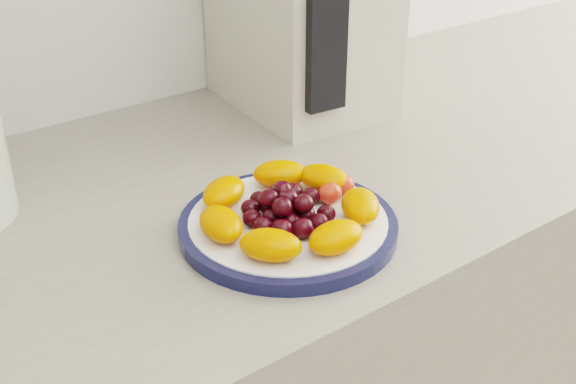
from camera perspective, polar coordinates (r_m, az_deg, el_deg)
plate_rim at (r=0.79m, az=0.00°, el=-2.71°), size 0.24×0.24×0.01m
plate_face at (r=0.79m, az=0.00°, el=-2.65°), size 0.22×0.22×0.02m
appliance_panel at (r=0.95m, az=3.07°, el=13.50°), size 0.06×0.02×0.25m
fruit_plate at (r=0.78m, az=0.14°, el=-1.13°), size 0.21×0.20×0.04m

